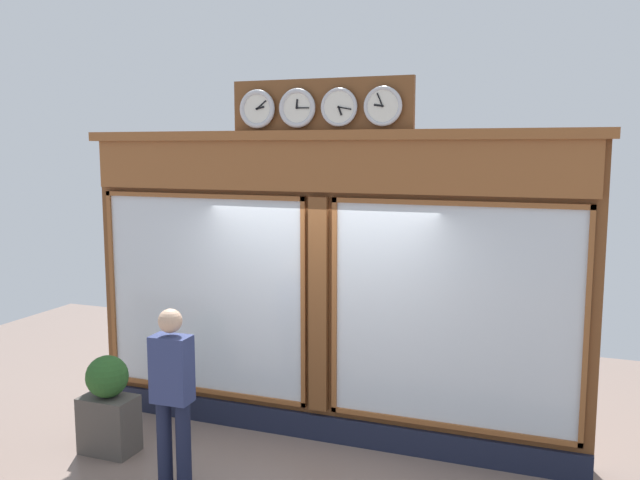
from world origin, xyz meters
name	(u,v)px	position (x,y,z in m)	size (l,w,h in m)	color
shop_facade	(324,285)	(0.00, -0.12, 1.68)	(5.59, 0.42, 3.82)	brown
pedestrian	(172,390)	(0.89, 1.44, 0.93)	(0.37, 0.23, 1.69)	#191E38
planter_box	(109,424)	(1.92, 1.06, 0.30)	(0.56, 0.36, 0.59)	#4C4742
planter_shrub	(107,377)	(1.92, 1.06, 0.81)	(0.43, 0.43, 0.43)	#285623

